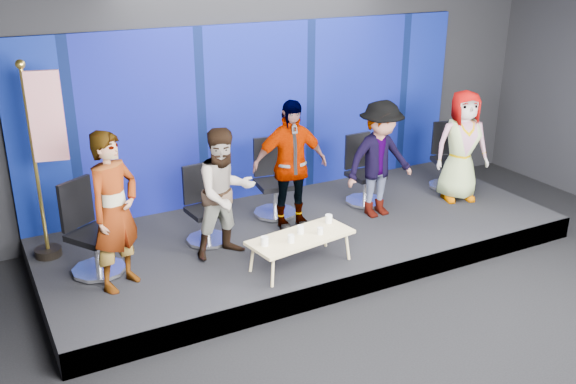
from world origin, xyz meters
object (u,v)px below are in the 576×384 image
Objects in this scene: coffee_table at (301,238)px; mug_b at (291,239)px; chair_a at (92,243)px; mug_d at (320,231)px; panelist_d at (380,159)px; panelist_c at (290,165)px; flag_stand at (45,157)px; chair_c at (274,190)px; panelist_e at (462,146)px; mug_c at (300,230)px; mug_a at (265,241)px; chair_e at (447,167)px; chair_d at (363,181)px; panelist_b at (225,193)px; chair_b at (205,217)px; panelist_a at (115,211)px; mug_e at (329,219)px.

coffee_table is 14.34× the size of mug_b.
chair_a is 13.21× the size of mug_d.
coffee_table is at bearing -155.28° from panelist_d.
panelist_c is 3.05m from flag_stand.
mug_d reaches higher than coffee_table.
chair_c is at bearing 82.95° from mug_d.
chair_c is 2.90m from panelist_e.
mug_b is at bearing -155.04° from panelist_d.
mug_c is at bearing -148.17° from panelist_e.
mug_a is 1.27× the size of mug_d.
flag_stand reaches higher than chair_e.
chair_d is 0.62× the size of panelist_e.
panelist_e is 15.50× the size of mug_a.
chair_b is at bearing 95.39° from panelist_b.
mug_d is at bearing -16.05° from coffee_table.
flag_stand reaches higher than mug_b.
panelist_d reaches higher than panelist_b.
panelist_a is 1.38m from panelist_b.
chair_e is at bearing 11.37° from panelist_c.
mug_e is at bearing -140.58° from chair_e.
panelist_a is at bearing -169.67° from chair_d.
panelist_d reaches higher than mug_e.
chair_a is 1.02× the size of chair_c.
mug_a is at bearing -142.78° from chair_e.
panelist_d reaches higher than mug_c.
chair_d is 9.55× the size of mug_a.
panelist_b is (0.09, -0.49, 0.49)m from chair_b.
mug_d is (0.98, -1.26, 0.10)m from chair_b.
panelist_e reaches higher than chair_c.
chair_a reaches higher than mug_e.
chair_a is at bearing 164.02° from panelist_b.
panelist_a is 1.09× the size of panelist_e.
panelist_d is 1.76m from chair_e.
chair_b is at bearing 140.88° from mug_e.
mug_b is (0.57, -1.30, 0.11)m from chair_b.
mug_b reaches higher than coffee_table.
panelist_b is 19.20× the size of mug_d.
coffee_table is (2.03, -0.54, -0.55)m from panelist_a.
chair_e is (2.94, 0.21, -0.55)m from panelist_c.
flag_stand reaches higher than chair_b.
panelist_d is at bearing -1.12° from panelist_b.
mug_d is at bearing -32.37° from mug_c.
panelist_e is 5.81m from flag_stand.
chair_b reaches higher than mug_c.
mug_b is (-0.19, -0.10, 0.08)m from coffee_table.
mug_a reaches higher than coffee_table.
panelist_b is 3.85m from panelist_e.
chair_c reaches higher than mug_e.
panelist_b is at bearing -166.85° from chair_d.
mug_a is (-3.68, -0.84, -0.39)m from panelist_e.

